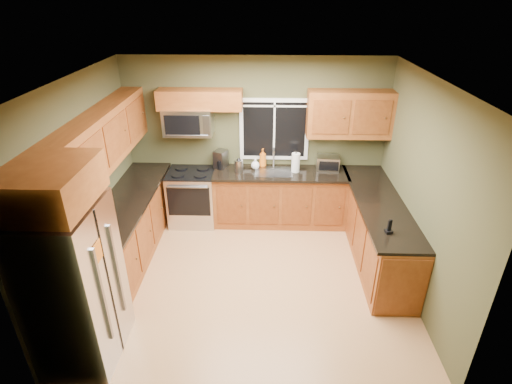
# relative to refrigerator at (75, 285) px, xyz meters

# --- Properties ---
(floor) EXTENTS (4.20, 4.20, 0.00)m
(floor) POSITION_rel_refrigerator_xyz_m (1.74, 1.30, -0.90)
(floor) COLOR tan
(floor) RESTS_ON ground
(ceiling) EXTENTS (4.20, 4.20, 0.00)m
(ceiling) POSITION_rel_refrigerator_xyz_m (1.74, 1.30, 1.80)
(ceiling) COLOR white
(ceiling) RESTS_ON back_wall
(back_wall) EXTENTS (4.20, 0.00, 4.20)m
(back_wall) POSITION_rel_refrigerator_xyz_m (1.74, 3.10, 0.45)
(back_wall) COLOR #454529
(back_wall) RESTS_ON ground
(front_wall) EXTENTS (4.20, 0.00, 4.20)m
(front_wall) POSITION_rel_refrigerator_xyz_m (1.74, -0.50, 0.45)
(front_wall) COLOR #454529
(front_wall) RESTS_ON ground
(left_wall) EXTENTS (0.00, 3.60, 3.60)m
(left_wall) POSITION_rel_refrigerator_xyz_m (-0.36, 1.30, 0.45)
(left_wall) COLOR #454529
(left_wall) RESTS_ON ground
(right_wall) EXTENTS (0.00, 3.60, 3.60)m
(right_wall) POSITION_rel_refrigerator_xyz_m (3.84, 1.30, 0.45)
(right_wall) COLOR #454529
(right_wall) RESTS_ON ground
(window) EXTENTS (1.12, 0.03, 1.02)m
(window) POSITION_rel_refrigerator_xyz_m (2.04, 3.08, 0.65)
(window) COLOR white
(window) RESTS_ON back_wall
(base_cabinets_left) EXTENTS (0.60, 2.65, 0.90)m
(base_cabinets_left) POSITION_rel_refrigerator_xyz_m (-0.06, 1.78, -0.45)
(base_cabinets_left) COLOR brown
(base_cabinets_left) RESTS_ON ground
(countertop_left) EXTENTS (0.65, 2.65, 0.04)m
(countertop_left) POSITION_rel_refrigerator_xyz_m (-0.04, 1.78, 0.02)
(countertop_left) COLOR black
(countertop_left) RESTS_ON base_cabinets_left
(base_cabinets_back) EXTENTS (2.17, 0.60, 0.90)m
(base_cabinets_back) POSITION_rel_refrigerator_xyz_m (2.15, 2.80, -0.45)
(base_cabinets_back) COLOR brown
(base_cabinets_back) RESTS_ON ground
(countertop_back) EXTENTS (2.17, 0.65, 0.04)m
(countertop_back) POSITION_rel_refrigerator_xyz_m (2.15, 2.78, 0.02)
(countertop_back) COLOR black
(countertop_back) RESTS_ON base_cabinets_back
(base_cabinets_peninsula) EXTENTS (0.60, 2.52, 0.90)m
(base_cabinets_peninsula) POSITION_rel_refrigerator_xyz_m (3.54, 1.84, -0.45)
(base_cabinets_peninsula) COLOR brown
(base_cabinets_peninsula) RESTS_ON ground
(countertop_peninsula) EXTENTS (0.65, 2.50, 0.04)m
(countertop_peninsula) POSITION_rel_refrigerator_xyz_m (3.51, 1.85, 0.02)
(countertop_peninsula) COLOR black
(countertop_peninsula) RESTS_ON base_cabinets_peninsula
(upper_cabinets_left) EXTENTS (0.33, 2.65, 0.72)m
(upper_cabinets_left) POSITION_rel_refrigerator_xyz_m (-0.20, 1.78, 0.96)
(upper_cabinets_left) COLOR brown
(upper_cabinets_left) RESTS_ON left_wall
(upper_cabinets_back_left) EXTENTS (1.30, 0.33, 0.30)m
(upper_cabinets_back_left) POSITION_rel_refrigerator_xyz_m (0.89, 2.94, 1.17)
(upper_cabinets_back_left) COLOR brown
(upper_cabinets_back_left) RESTS_ON back_wall
(upper_cabinets_back_right) EXTENTS (1.30, 0.33, 0.72)m
(upper_cabinets_back_right) POSITION_rel_refrigerator_xyz_m (3.19, 2.94, 0.96)
(upper_cabinets_back_right) COLOR brown
(upper_cabinets_back_right) RESTS_ON back_wall
(upper_cabinet_over_fridge) EXTENTS (0.72, 0.90, 0.38)m
(upper_cabinet_over_fridge) POSITION_rel_refrigerator_xyz_m (-0.00, 0.00, 1.13)
(upper_cabinet_over_fridge) COLOR brown
(upper_cabinet_over_fridge) RESTS_ON left_wall
(refrigerator) EXTENTS (0.74, 0.90, 1.80)m
(refrigerator) POSITION_rel_refrigerator_xyz_m (0.00, 0.00, 0.00)
(refrigerator) COLOR #B7B7BC
(refrigerator) RESTS_ON ground
(range) EXTENTS (0.76, 0.69, 0.94)m
(range) POSITION_rel_refrigerator_xyz_m (0.69, 2.77, -0.43)
(range) COLOR #B7B7BC
(range) RESTS_ON ground
(microwave) EXTENTS (0.76, 0.41, 0.42)m
(microwave) POSITION_rel_refrigerator_xyz_m (0.69, 2.91, 0.83)
(microwave) COLOR #B7B7BC
(microwave) RESTS_ON back_wall
(sink) EXTENTS (0.60, 0.42, 0.36)m
(sink) POSITION_rel_refrigerator_xyz_m (2.04, 2.79, 0.05)
(sink) COLOR slate
(sink) RESTS_ON countertop_back
(toaster_oven) EXTENTS (0.38, 0.31, 0.23)m
(toaster_oven) POSITION_rel_refrigerator_xyz_m (2.92, 2.92, 0.15)
(toaster_oven) COLOR #B7B7BC
(toaster_oven) RESTS_ON countertop_back
(coffee_maker) EXTENTS (0.25, 0.28, 0.29)m
(coffee_maker) POSITION_rel_refrigerator_xyz_m (1.17, 2.94, 0.18)
(coffee_maker) COLOR slate
(coffee_maker) RESTS_ON countertop_back
(kettle) EXTENTS (0.15, 0.15, 0.25)m
(kettle) POSITION_rel_refrigerator_xyz_m (1.48, 2.77, 0.15)
(kettle) COLOR #B7B7BC
(kettle) RESTS_ON countertop_back
(paper_towel_roll) EXTENTS (0.15, 0.15, 0.34)m
(paper_towel_roll) POSITION_rel_refrigerator_xyz_m (2.39, 2.81, 0.20)
(paper_towel_roll) COLOR white
(paper_towel_roll) RESTS_ON countertop_back
(soap_bottle_a) EXTENTS (0.14, 0.15, 0.31)m
(soap_bottle_a) POSITION_rel_refrigerator_xyz_m (1.86, 3.00, 0.20)
(soap_bottle_a) COLOR orange
(soap_bottle_a) RESTS_ON countertop_back
(soap_bottle_c) EXTENTS (0.17, 0.17, 0.18)m
(soap_bottle_c) POSITION_rel_refrigerator_xyz_m (1.74, 2.90, 0.13)
(soap_bottle_c) COLOR white
(soap_bottle_c) RESTS_ON countertop_back
(cordless_phone) EXTENTS (0.10, 0.10, 0.18)m
(cordless_phone) POSITION_rel_refrigerator_xyz_m (3.42, 1.02, 0.09)
(cordless_phone) COLOR black
(cordless_phone) RESTS_ON countertop_peninsula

